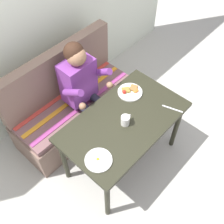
{
  "coord_description": "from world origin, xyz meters",
  "views": [
    {
      "loc": [
        -1.18,
        -0.94,
        2.73
      ],
      "look_at": [
        0.0,
        0.15,
        0.72
      ],
      "focal_mm": 43.93,
      "sensor_mm": 36.0,
      "label": 1
    }
  ],
  "objects_px": {
    "person": "(83,85)",
    "coffee_mug": "(125,120)",
    "couch": "(73,105)",
    "plate_breakfast": "(130,92)",
    "table": "(124,125)",
    "knife": "(172,109)",
    "plate_eggs": "(98,160)"
  },
  "relations": [
    {
      "from": "couch",
      "to": "person",
      "type": "height_order",
      "value": "person"
    },
    {
      "from": "coffee_mug",
      "to": "knife",
      "type": "distance_m",
      "value": 0.48
    },
    {
      "from": "plate_eggs",
      "to": "coffee_mug",
      "type": "distance_m",
      "value": 0.44
    },
    {
      "from": "table",
      "to": "plate_eggs",
      "type": "bearing_deg",
      "value": -165.35
    },
    {
      "from": "plate_eggs",
      "to": "knife",
      "type": "bearing_deg",
      "value": -8.61
    },
    {
      "from": "knife",
      "to": "plate_breakfast",
      "type": "bearing_deg",
      "value": 86.59
    },
    {
      "from": "couch",
      "to": "coffee_mug",
      "type": "height_order",
      "value": "couch"
    },
    {
      "from": "table",
      "to": "plate_eggs",
      "type": "height_order",
      "value": "plate_eggs"
    },
    {
      "from": "couch",
      "to": "coffee_mug",
      "type": "xyz_separation_m",
      "value": [
        -0.02,
        -0.8,
        0.45
      ]
    },
    {
      "from": "couch",
      "to": "plate_eggs",
      "type": "distance_m",
      "value": 1.07
    },
    {
      "from": "table",
      "to": "knife",
      "type": "height_order",
      "value": "knife"
    },
    {
      "from": "coffee_mug",
      "to": "knife",
      "type": "xyz_separation_m",
      "value": [
        0.43,
        -0.22,
        -0.05
      ]
    },
    {
      "from": "table",
      "to": "plate_breakfast",
      "type": "distance_m",
      "value": 0.36
    },
    {
      "from": "couch",
      "to": "plate_breakfast",
      "type": "bearing_deg",
      "value": -62.99
    },
    {
      "from": "couch",
      "to": "person",
      "type": "bearing_deg",
      "value": -75.15
    },
    {
      "from": "couch",
      "to": "person",
      "type": "xyz_separation_m",
      "value": [
        0.05,
        -0.17,
        0.41
      ]
    },
    {
      "from": "table",
      "to": "knife",
      "type": "bearing_deg",
      "value": -31.5
    },
    {
      "from": "table",
      "to": "person",
      "type": "bearing_deg",
      "value": 85.5
    },
    {
      "from": "couch",
      "to": "person",
      "type": "relative_size",
      "value": 1.19
    },
    {
      "from": "person",
      "to": "plate_eggs",
      "type": "height_order",
      "value": "person"
    },
    {
      "from": "table",
      "to": "plate_eggs",
      "type": "distance_m",
      "value": 0.48
    },
    {
      "from": "table",
      "to": "person",
      "type": "height_order",
      "value": "person"
    },
    {
      "from": "person",
      "to": "coffee_mug",
      "type": "relative_size",
      "value": 10.27
    },
    {
      "from": "plate_breakfast",
      "to": "coffee_mug",
      "type": "bearing_deg",
      "value": -146.05
    },
    {
      "from": "person",
      "to": "plate_breakfast",
      "type": "distance_m",
      "value": 0.48
    },
    {
      "from": "person",
      "to": "knife",
      "type": "xyz_separation_m",
      "value": [
        0.36,
        -0.84,
        -0.01
      ]
    },
    {
      "from": "plate_eggs",
      "to": "knife",
      "type": "xyz_separation_m",
      "value": [
        0.86,
        -0.13,
        -0.01
      ]
    },
    {
      "from": "person",
      "to": "plate_breakfast",
      "type": "relative_size",
      "value": 4.99
    },
    {
      "from": "table",
      "to": "couch",
      "type": "relative_size",
      "value": 0.83
    },
    {
      "from": "table",
      "to": "coffee_mug",
      "type": "bearing_deg",
      "value": -124.01
    },
    {
      "from": "plate_breakfast",
      "to": "knife",
      "type": "bearing_deg",
      "value": -75.61
    },
    {
      "from": "table",
      "to": "couch",
      "type": "height_order",
      "value": "couch"
    }
  ]
}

